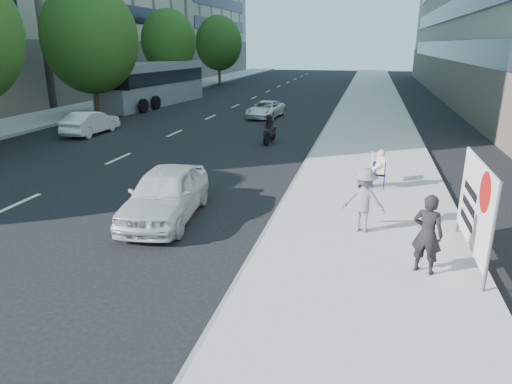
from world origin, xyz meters
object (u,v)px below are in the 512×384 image
(seated_protester, at_px, (376,166))
(white_sedan_mid, at_px, (91,123))
(bus, at_px, (154,84))
(pedestrian_woman, at_px, (427,234))
(protest_banner, at_px, (475,205))
(jogger, at_px, (364,200))
(white_sedan_near, at_px, (166,194))
(white_sedan_far, at_px, (266,109))
(motorcycle, at_px, (270,130))

(seated_protester, distance_m, white_sedan_mid, 16.50)
(bus, bearing_deg, seated_protester, -42.18)
(pedestrian_woman, xyz_separation_m, protest_banner, (1.03, 0.93, 0.40))
(white_sedan_mid, bearing_deg, jogger, 144.73)
(white_sedan_near, height_order, white_sedan_mid, white_sedan_near)
(seated_protester, bearing_deg, protest_banner, -67.63)
(protest_banner, relative_size, white_sedan_far, 0.79)
(pedestrian_woman, bearing_deg, protest_banner, -115.56)
(white_sedan_mid, height_order, bus, bus)
(pedestrian_woman, distance_m, white_sedan_far, 22.20)
(white_sedan_mid, relative_size, motorcycle, 1.85)
(white_sedan_mid, distance_m, motorcycle, 9.96)
(protest_banner, height_order, white_sedan_far, protest_banner)
(seated_protester, relative_size, motorcycle, 0.64)
(protest_banner, bearing_deg, jogger, 156.24)
(seated_protester, xyz_separation_m, pedestrian_woman, (0.98, -5.80, 0.13))
(pedestrian_woman, bearing_deg, jogger, -33.82)
(pedestrian_woman, xyz_separation_m, motorcycle, (-6.02, 12.63, -0.36))
(white_sedan_near, height_order, motorcycle, white_sedan_near)
(pedestrian_woman, distance_m, protest_banner, 1.44)
(protest_banner, bearing_deg, white_sedan_near, 172.52)
(jogger, xyz_separation_m, white_sedan_near, (-5.37, -0.02, -0.24))
(seated_protester, xyz_separation_m, motorcycle, (-5.04, 6.83, -0.24))
(seated_protester, xyz_separation_m, white_sedan_mid, (-15.00, 6.88, -0.25))
(seated_protester, distance_m, pedestrian_woman, 5.89)
(bus, bearing_deg, jogger, -47.78)
(pedestrian_woman, height_order, bus, bus)
(seated_protester, xyz_separation_m, white_sedan_far, (-7.03, 14.89, -0.33))
(jogger, height_order, bus, bus)
(jogger, distance_m, motorcycle, 11.68)
(seated_protester, xyz_separation_m, white_sedan_near, (-5.70, -3.86, -0.15))
(jogger, distance_m, protest_banner, 2.59)
(white_sedan_far, bearing_deg, protest_banner, -58.48)
(seated_protester, height_order, pedestrian_woman, pedestrian_woman)
(protest_banner, bearing_deg, bus, 128.39)
(white_sedan_near, bearing_deg, bus, 109.96)
(jogger, relative_size, white_sedan_mid, 0.43)
(white_sedan_near, bearing_deg, jogger, -6.18)
(bus, bearing_deg, motorcycle, -39.65)
(white_sedan_far, bearing_deg, seated_protester, -57.77)
(white_sedan_mid, bearing_deg, motorcycle, -179.37)
(motorcycle, bearing_deg, white_sedan_mid, -173.78)
(white_sedan_near, xyz_separation_m, bus, (-11.47, 23.20, 0.91))
(white_sedan_mid, height_order, white_sedan_far, white_sedan_mid)
(white_sedan_far, xyz_separation_m, motorcycle, (1.99, -8.06, 0.10))
(protest_banner, xyz_separation_m, white_sedan_far, (-9.04, 19.77, -0.86))
(pedestrian_woman, distance_m, white_sedan_near, 6.96)
(white_sedan_far, bearing_deg, pedestrian_woman, -61.89)
(white_sedan_mid, bearing_deg, white_sedan_far, -133.92)
(jogger, bearing_deg, seated_protester, -88.28)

